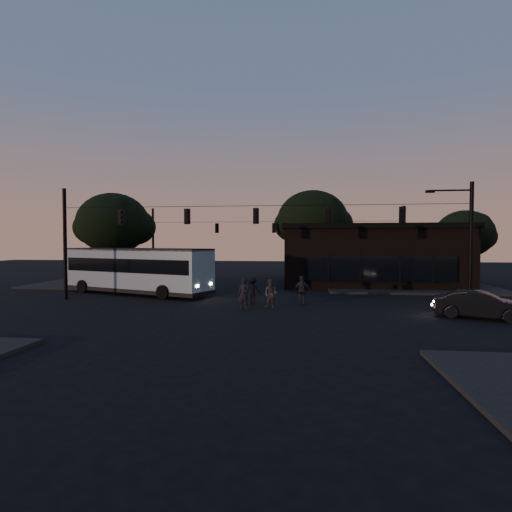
# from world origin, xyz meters

# --- Properties ---
(ground) EXTENTS (120.00, 120.00, 0.00)m
(ground) POSITION_xyz_m (0.00, 0.00, 0.00)
(ground) COLOR black
(ground) RESTS_ON ground
(sidewalk_far_right) EXTENTS (14.00, 10.00, 0.15)m
(sidewalk_far_right) POSITION_xyz_m (12.00, 14.00, 0.07)
(sidewalk_far_right) COLOR black
(sidewalk_far_right) RESTS_ON ground
(sidewalk_far_left) EXTENTS (14.00, 10.00, 0.15)m
(sidewalk_far_left) POSITION_xyz_m (-14.00, 14.00, 0.07)
(sidewalk_far_left) COLOR black
(sidewalk_far_left) RESTS_ON ground
(building) EXTENTS (15.40, 10.41, 5.40)m
(building) POSITION_xyz_m (9.00, 15.97, 2.71)
(building) COLOR black
(building) RESTS_ON ground
(tree_behind) EXTENTS (7.60, 7.60, 9.43)m
(tree_behind) POSITION_xyz_m (4.00, 22.00, 6.19)
(tree_behind) COLOR black
(tree_behind) RESTS_ON ground
(tree_right) EXTENTS (5.20, 5.20, 6.86)m
(tree_right) POSITION_xyz_m (18.00, 18.00, 4.63)
(tree_right) COLOR black
(tree_right) RESTS_ON ground
(tree_left) EXTENTS (6.40, 6.40, 8.30)m
(tree_left) POSITION_xyz_m (-14.00, 13.00, 5.57)
(tree_left) COLOR black
(tree_left) RESTS_ON ground
(signal_rig_near) EXTENTS (26.24, 0.30, 7.50)m
(signal_rig_near) POSITION_xyz_m (0.00, 4.00, 4.45)
(signal_rig_near) COLOR black
(signal_rig_near) RESTS_ON ground
(signal_rig_far) EXTENTS (26.24, 0.30, 7.50)m
(signal_rig_far) POSITION_xyz_m (0.00, 20.00, 4.20)
(signal_rig_far) COLOR black
(signal_rig_far) RESTS_ON ground
(bus) EXTENTS (12.39, 6.87, 3.43)m
(bus) POSITION_xyz_m (-9.35, 7.24, 1.93)
(bus) COLOR #829CA6
(bus) RESTS_ON ground
(car) EXTENTS (4.59, 3.02, 1.43)m
(car) POSITION_xyz_m (11.93, -0.00, 0.72)
(car) COLOR black
(car) RESTS_ON ground
(pedestrian_a) EXTENTS (0.71, 0.52, 1.82)m
(pedestrian_a) POSITION_xyz_m (-0.40, 1.30, 0.91)
(pedestrian_a) COLOR black
(pedestrian_a) RESTS_ON ground
(pedestrian_b) EXTENTS (1.03, 0.94, 1.71)m
(pedestrian_b) POSITION_xyz_m (1.11, 1.97, 0.85)
(pedestrian_b) COLOR #3C3837
(pedestrian_b) RESTS_ON ground
(pedestrian_c) EXTENTS (1.13, 0.67, 1.81)m
(pedestrian_c) POSITION_xyz_m (2.93, 3.36, 0.90)
(pedestrian_c) COLOR #25252D
(pedestrian_c) RESTS_ON ground
(pedestrian_d) EXTENTS (1.10, 0.64, 1.70)m
(pedestrian_d) POSITION_xyz_m (-0.16, 3.51, 0.85)
(pedestrian_d) COLOR black
(pedestrian_d) RESTS_ON ground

